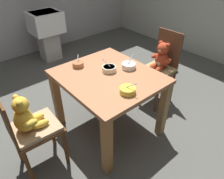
{
  "coord_description": "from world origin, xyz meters",
  "views": [
    {
      "loc": [
        1.38,
        -1.13,
        1.78
      ],
      "look_at": [
        0.0,
        0.05,
        0.51
      ],
      "focal_mm": 33.82,
      "sensor_mm": 36.0,
      "label": 1
    }
  ],
  "objects_px": {
    "porridge_bowl_cream_center": "(109,69)",
    "porridge_bowl_white_far_center": "(129,66)",
    "teddy_chair_near_front": "(29,124)",
    "teddy_chair_far_center": "(160,64)",
    "sink_basin": "(47,29)",
    "porridge_bowl_yellow_near_right": "(128,90)",
    "porridge_bowl_terracotta_near_left": "(78,64)",
    "dining_table": "(108,86)"
  },
  "relations": [
    {
      "from": "teddy_chair_near_front",
      "to": "teddy_chair_far_center",
      "type": "bearing_deg",
      "value": 1.02
    },
    {
      "from": "dining_table",
      "to": "porridge_bowl_white_far_center",
      "type": "bearing_deg",
      "value": 82.47
    },
    {
      "from": "porridge_bowl_white_far_center",
      "to": "sink_basin",
      "type": "xyz_separation_m",
      "value": [
        -2.08,
        0.08,
        -0.18
      ]
    },
    {
      "from": "teddy_chair_near_front",
      "to": "teddy_chair_far_center",
      "type": "relative_size",
      "value": 0.94
    },
    {
      "from": "teddy_chair_far_center",
      "to": "sink_basin",
      "type": "xyz_separation_m",
      "value": [
        -2.06,
        -0.5,
        0.0
      ]
    },
    {
      "from": "sink_basin",
      "to": "porridge_bowl_terracotta_near_left",
      "type": "bearing_deg",
      "value": -14.97
    },
    {
      "from": "teddy_chair_far_center",
      "to": "porridge_bowl_terracotta_near_left",
      "type": "relative_size",
      "value": 7.89
    },
    {
      "from": "dining_table",
      "to": "teddy_chair_far_center",
      "type": "relative_size",
      "value": 1.06
    },
    {
      "from": "porridge_bowl_terracotta_near_left",
      "to": "porridge_bowl_yellow_near_right",
      "type": "xyz_separation_m",
      "value": [
        0.68,
        0.07,
        0.0
      ]
    },
    {
      "from": "dining_table",
      "to": "porridge_bowl_terracotta_near_left",
      "type": "bearing_deg",
      "value": -158.95
    },
    {
      "from": "porridge_bowl_terracotta_near_left",
      "to": "porridge_bowl_white_far_center",
      "type": "relative_size",
      "value": 0.77
    },
    {
      "from": "porridge_bowl_cream_center",
      "to": "dining_table",
      "type": "bearing_deg",
      "value": -47.41
    },
    {
      "from": "teddy_chair_near_front",
      "to": "porridge_bowl_terracotta_near_left",
      "type": "distance_m",
      "value": 0.78
    },
    {
      "from": "teddy_chair_near_front",
      "to": "porridge_bowl_yellow_near_right",
      "type": "distance_m",
      "value": 0.88
    },
    {
      "from": "teddy_chair_far_center",
      "to": "porridge_bowl_white_far_center",
      "type": "height_order",
      "value": "teddy_chair_far_center"
    },
    {
      "from": "porridge_bowl_yellow_near_right",
      "to": "porridge_bowl_cream_center",
      "type": "height_order",
      "value": "same"
    },
    {
      "from": "teddy_chair_far_center",
      "to": "porridge_bowl_terracotta_near_left",
      "type": "xyz_separation_m",
      "value": [
        -0.34,
        -0.96,
        0.19
      ]
    },
    {
      "from": "porridge_bowl_terracotta_near_left",
      "to": "sink_basin",
      "type": "height_order",
      "value": "sink_basin"
    },
    {
      "from": "sink_basin",
      "to": "dining_table",
      "type": "bearing_deg",
      "value": -9.12
    },
    {
      "from": "dining_table",
      "to": "porridge_bowl_white_far_center",
      "type": "distance_m",
      "value": 0.3
    },
    {
      "from": "porridge_bowl_white_far_center",
      "to": "teddy_chair_far_center",
      "type": "bearing_deg",
      "value": 92.49
    },
    {
      "from": "porridge_bowl_cream_center",
      "to": "sink_basin",
      "type": "relative_size",
      "value": 0.18
    },
    {
      "from": "porridge_bowl_white_far_center",
      "to": "porridge_bowl_yellow_near_right",
      "type": "height_order",
      "value": "porridge_bowl_white_far_center"
    },
    {
      "from": "porridge_bowl_cream_center",
      "to": "sink_basin",
      "type": "height_order",
      "value": "sink_basin"
    },
    {
      "from": "sink_basin",
      "to": "teddy_chair_far_center",
      "type": "bearing_deg",
      "value": 13.65
    },
    {
      "from": "porridge_bowl_cream_center",
      "to": "sink_basin",
      "type": "bearing_deg",
      "value": 172.22
    },
    {
      "from": "porridge_bowl_terracotta_near_left",
      "to": "porridge_bowl_cream_center",
      "type": "xyz_separation_m",
      "value": [
        0.28,
        0.19,
        0.0
      ]
    },
    {
      "from": "porridge_bowl_white_far_center",
      "to": "porridge_bowl_cream_center",
      "type": "xyz_separation_m",
      "value": [
        -0.08,
        -0.19,
        -0.0
      ]
    },
    {
      "from": "teddy_chair_far_center",
      "to": "sink_basin",
      "type": "relative_size",
      "value": 1.1
    },
    {
      "from": "teddy_chair_far_center",
      "to": "porridge_bowl_cream_center",
      "type": "height_order",
      "value": "teddy_chair_far_center"
    },
    {
      "from": "porridge_bowl_terracotta_near_left",
      "to": "porridge_bowl_white_far_center",
      "type": "height_order",
      "value": "porridge_bowl_white_far_center"
    },
    {
      "from": "porridge_bowl_yellow_near_right",
      "to": "porridge_bowl_cream_center",
      "type": "bearing_deg",
      "value": 163.09
    },
    {
      "from": "teddy_chair_near_front",
      "to": "sink_basin",
      "type": "height_order",
      "value": "teddy_chair_near_front"
    },
    {
      "from": "porridge_bowl_white_far_center",
      "to": "sink_basin",
      "type": "height_order",
      "value": "sink_basin"
    },
    {
      "from": "teddy_chair_near_front",
      "to": "porridge_bowl_yellow_near_right",
      "type": "relative_size",
      "value": 5.99
    },
    {
      "from": "porridge_bowl_cream_center",
      "to": "porridge_bowl_white_far_center",
      "type": "bearing_deg",
      "value": 66.29
    },
    {
      "from": "porridge_bowl_terracotta_near_left",
      "to": "teddy_chair_far_center",
      "type": "bearing_deg",
      "value": 70.28
    },
    {
      "from": "dining_table",
      "to": "porridge_bowl_yellow_near_right",
      "type": "relative_size",
      "value": 6.73
    },
    {
      "from": "dining_table",
      "to": "teddy_chair_far_center",
      "type": "bearing_deg",
      "value": 89.48
    },
    {
      "from": "dining_table",
      "to": "teddy_chair_near_front",
      "type": "xyz_separation_m",
      "value": [
        -0.04,
        -0.83,
        -0.04
      ]
    },
    {
      "from": "teddy_chair_far_center",
      "to": "porridge_bowl_yellow_near_right",
      "type": "relative_size",
      "value": 6.36
    },
    {
      "from": "dining_table",
      "to": "porridge_bowl_terracotta_near_left",
      "type": "relative_size",
      "value": 8.35
    }
  ]
}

